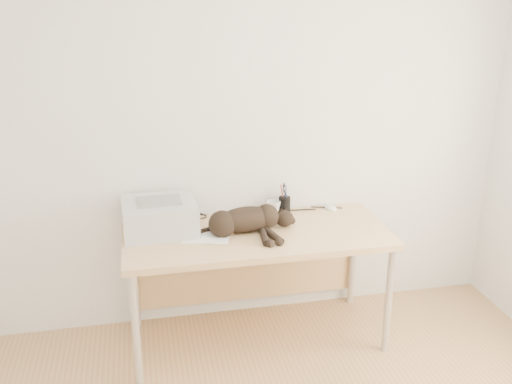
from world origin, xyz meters
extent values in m
plane|color=white|center=(0.00, 1.75, 1.30)|extent=(3.50, 0.00, 3.50)
cube|color=#DFC083|center=(0.00, 1.39, 0.72)|extent=(1.60, 0.70, 0.04)
cylinder|color=silver|center=(-0.75, 1.09, 0.35)|extent=(0.04, 0.04, 0.70)
cylinder|color=silver|center=(0.75, 1.09, 0.35)|extent=(0.04, 0.04, 0.70)
cylinder|color=silver|center=(-0.75, 1.69, 0.35)|extent=(0.04, 0.04, 0.70)
cylinder|color=silver|center=(0.75, 1.69, 0.35)|extent=(0.04, 0.04, 0.70)
cube|color=#DFC083|center=(0.00, 1.72, 0.40)|extent=(1.48, 0.02, 0.60)
cube|color=#B4B4B9|center=(-0.57, 1.52, 0.84)|extent=(0.45, 0.39, 0.20)
cube|color=black|center=(-0.57, 1.52, 0.85)|extent=(0.37, 0.04, 0.12)
cube|color=gray|center=(-0.57, 1.52, 0.94)|extent=(0.27, 0.20, 0.01)
cube|color=white|center=(-0.31, 1.38, 0.74)|extent=(0.31, 0.25, 0.00)
cube|color=white|center=(-0.34, 1.40, 0.74)|extent=(0.33, 0.29, 0.00)
ellipsoid|color=black|center=(-0.06, 1.42, 0.82)|extent=(0.39, 0.20, 0.16)
sphere|color=black|center=(-0.21, 1.39, 0.81)|extent=(0.16, 0.16, 0.16)
ellipsoid|color=black|center=(0.18, 1.43, 0.80)|extent=(0.13, 0.12, 0.10)
cone|color=black|center=(0.17, 1.48, 0.84)|extent=(0.04, 0.06, 0.05)
cone|color=black|center=(0.20, 1.48, 0.83)|extent=(0.04, 0.06, 0.05)
cylinder|color=black|center=(0.02, 1.28, 0.76)|extent=(0.06, 0.22, 0.04)
cylinder|color=black|center=(0.07, 1.29, 0.76)|extent=(0.06, 0.22, 0.04)
cylinder|color=black|center=(-0.37, 1.43, 0.76)|extent=(0.24, 0.05, 0.03)
imported|color=white|center=(0.17, 1.67, 0.78)|extent=(0.12, 0.12, 0.09)
cylinder|color=black|center=(0.25, 1.68, 0.79)|extent=(0.08, 0.08, 0.10)
cylinder|color=#990C0C|center=(0.24, 1.68, 0.86)|extent=(0.01, 0.01, 0.14)
cylinder|color=navy|center=(0.26, 1.69, 0.86)|extent=(0.01, 0.01, 0.14)
cylinder|color=black|center=(0.25, 1.67, 0.86)|extent=(0.01, 0.01, 0.14)
cube|color=gray|center=(0.22, 1.54, 0.75)|extent=(0.06, 0.17, 0.02)
cube|color=black|center=(0.14, 1.54, 0.75)|extent=(0.14, 0.18, 0.02)
ellipsoid|color=white|center=(0.56, 1.67, 0.76)|extent=(0.09, 0.13, 0.04)
camera|label=1|loc=(-0.66, -1.70, 2.12)|focal=40.00mm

